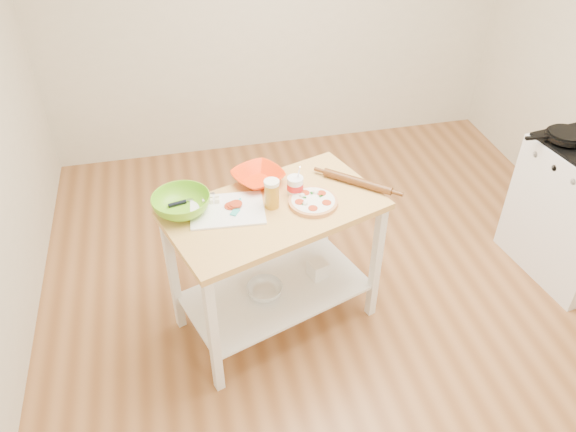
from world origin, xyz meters
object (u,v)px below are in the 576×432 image
(cutting_board, at_px, (227,209))
(spatula, at_px, (236,208))
(skillet, at_px, (565,136))
(beer_pint, at_px, (272,194))
(rolling_pin, at_px, (357,182))
(shelf_bin, at_px, (318,269))
(prep_island, at_px, (275,242))
(green_bowl, at_px, (181,204))
(orange_bowl, at_px, (258,177))
(yogurt_tub, at_px, (295,186))
(shelf_glass_bowl, at_px, (265,290))
(pizza, at_px, (313,201))
(knife, at_px, (185,201))

(cutting_board, bearing_deg, spatula, -5.65)
(skillet, xyz_separation_m, cutting_board, (-2.19, -0.20, -0.07))
(skillet, xyz_separation_m, spatula, (-2.14, -0.20, -0.06))
(beer_pint, distance_m, rolling_pin, 0.53)
(cutting_board, xyz_separation_m, shelf_bin, (0.55, 0.04, -0.59))
(prep_island, distance_m, green_bowl, 0.59)
(spatula, distance_m, shelf_bin, 0.78)
(orange_bowl, xyz_separation_m, shelf_bin, (0.33, -0.19, -0.62))
(spatula, xyz_separation_m, beer_pint, (0.20, -0.01, 0.07))
(beer_pint, height_order, yogurt_tub, yogurt_tub)
(spatula, height_order, shelf_bin, spatula)
(green_bowl, bearing_deg, shelf_glass_bowl, -13.62)
(spatula, relative_size, yogurt_tub, 0.76)
(cutting_board, xyz_separation_m, yogurt_tub, (0.40, 0.06, 0.05))
(skillet, relative_size, orange_bowl, 1.40)
(orange_bowl, xyz_separation_m, yogurt_tub, (0.18, -0.17, 0.02))
(beer_pint, bearing_deg, prep_island, -42.78)
(orange_bowl, xyz_separation_m, beer_pint, (0.03, -0.25, 0.05))
(shelf_glass_bowl, bearing_deg, pizza, 1.67)
(green_bowl, height_order, shelf_glass_bowl, green_bowl)
(prep_island, relative_size, spatula, 8.78)
(yogurt_tub, bearing_deg, orange_bowl, 137.57)
(cutting_board, xyz_separation_m, beer_pint, (0.25, -0.02, 0.08))
(prep_island, distance_m, shelf_bin, 0.45)
(pizza, xyz_separation_m, shelf_glass_bowl, (-0.29, -0.01, -0.62))
(pizza, relative_size, rolling_pin, 0.66)
(orange_bowl, bearing_deg, spatula, -125.26)
(shelf_glass_bowl, bearing_deg, skillet, 7.13)
(spatula, bearing_deg, knife, 100.48)
(prep_island, height_order, skillet, skillet)
(spatula, distance_m, orange_bowl, 0.29)
(spatula, distance_m, rolling_pin, 0.73)
(yogurt_tub, bearing_deg, shelf_glass_bowl, -150.84)
(cutting_board, bearing_deg, pizza, -1.06)
(spatula, bearing_deg, yogurt_tub, -43.47)
(prep_island, bearing_deg, spatula, 174.07)
(spatula, bearing_deg, shelf_bin, -50.02)
(prep_island, bearing_deg, yogurt_tub, 34.27)
(beer_pint, bearing_deg, skillet, 6.32)
(knife, bearing_deg, beer_pint, -27.72)
(skillet, relative_size, spatula, 2.61)
(spatula, height_order, rolling_pin, rolling_pin)
(knife, height_order, yogurt_tub, yogurt_tub)
(knife, distance_m, orange_bowl, 0.45)
(knife, bearing_deg, rolling_pin, -14.49)
(orange_bowl, relative_size, shelf_glass_bowl, 1.27)
(cutting_board, relative_size, shelf_bin, 3.91)
(knife, relative_size, shelf_glass_bowl, 1.20)
(cutting_board, bearing_deg, prep_island, -2.08)
(prep_island, xyz_separation_m, orange_bowl, (-0.04, 0.26, 0.29))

